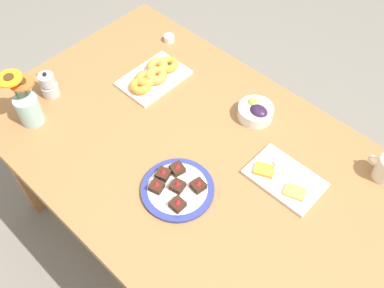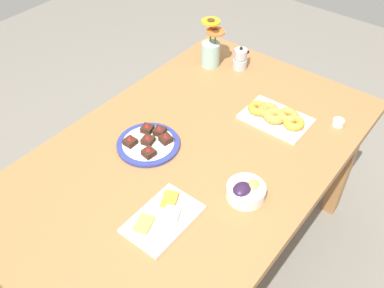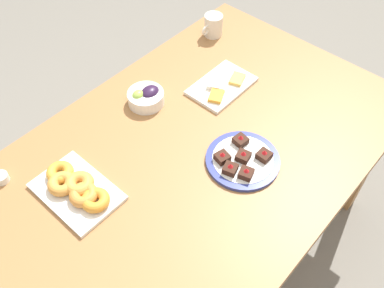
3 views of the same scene
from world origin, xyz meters
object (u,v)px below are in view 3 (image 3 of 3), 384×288
(coffee_mug, at_px, (213,25))
(jam_cup_honey, at_px, (1,178))
(croissant_platter, at_px, (76,188))
(grape_bowl, at_px, (146,97))
(dessert_plate, at_px, (242,160))
(cheese_platter, at_px, (222,86))
(dining_table, at_px, (192,166))

(coffee_mug, xyz_separation_m, jam_cup_honey, (1.07, -0.00, -0.03))
(coffee_mug, relative_size, croissant_platter, 0.40)
(coffee_mug, distance_m, grape_bowl, 0.51)
(jam_cup_honey, distance_m, dessert_plate, 0.80)
(grape_bowl, bearing_deg, coffee_mug, -169.96)
(grape_bowl, height_order, cheese_platter, grape_bowl)
(coffee_mug, height_order, jam_cup_honey, coffee_mug)
(coffee_mug, height_order, cheese_platter, coffee_mug)
(coffee_mug, xyz_separation_m, cheese_platter, (0.25, 0.25, -0.04))
(coffee_mug, bearing_deg, grape_bowl, 10.04)
(croissant_platter, relative_size, jam_cup_honey, 6.05)
(coffee_mug, relative_size, grape_bowl, 0.84)
(dining_table, height_order, coffee_mug, coffee_mug)
(grape_bowl, relative_size, jam_cup_honey, 2.89)
(coffee_mug, height_order, croissant_platter, coffee_mug)
(dessert_plate, bearing_deg, dining_table, -63.28)
(cheese_platter, bearing_deg, grape_bowl, -32.38)
(jam_cup_honey, relative_size, dessert_plate, 0.19)
(dessert_plate, bearing_deg, grape_bowl, -88.14)
(grape_bowl, distance_m, croissant_platter, 0.46)
(cheese_platter, distance_m, croissant_platter, 0.69)
(coffee_mug, bearing_deg, dining_table, 33.86)
(croissant_platter, bearing_deg, jam_cup_honey, -58.90)
(grape_bowl, relative_size, dessert_plate, 0.55)
(dining_table, bearing_deg, coffee_mug, -146.14)
(dining_table, bearing_deg, grape_bowl, -102.59)
(dessert_plate, bearing_deg, cheese_platter, -130.02)
(jam_cup_honey, bearing_deg, dining_table, 142.86)
(coffee_mug, bearing_deg, cheese_platter, 45.64)
(cheese_platter, bearing_deg, dining_table, 21.90)
(cheese_platter, relative_size, dessert_plate, 1.03)
(grape_bowl, distance_m, cheese_platter, 0.30)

